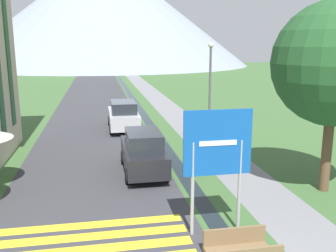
{
  "coord_description": "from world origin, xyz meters",
  "views": [
    {
      "loc": [
        -2.16,
        -5.74,
        5.35
      ],
      "look_at": [
        0.79,
        10.0,
        1.82
      ],
      "focal_mm": 40.0,
      "sensor_mm": 36.0,
      "label": 1
    }
  ],
  "objects_px": {
    "parked_car_near": "(143,152)",
    "streetlamp": "(210,86)",
    "tree_by_path": "(335,64)",
    "parked_car_far": "(123,115)",
    "road_sign": "(217,153)"
  },
  "relations": [
    {
      "from": "parked_car_near",
      "to": "parked_car_far",
      "type": "xyz_separation_m",
      "value": [
        -0.25,
        8.38,
        0.0
      ]
    },
    {
      "from": "tree_by_path",
      "to": "parked_car_near",
      "type": "bearing_deg",
      "value": 153.32
    },
    {
      "from": "parked_car_far",
      "to": "tree_by_path",
      "type": "xyz_separation_m",
      "value": [
        6.61,
        -11.58,
        3.76
      ]
    },
    {
      "from": "road_sign",
      "to": "parked_car_far",
      "type": "relative_size",
      "value": 0.81
    },
    {
      "from": "road_sign",
      "to": "streetlamp",
      "type": "relative_size",
      "value": 0.67
    },
    {
      "from": "streetlamp",
      "to": "tree_by_path",
      "type": "xyz_separation_m",
      "value": [
        2.38,
        -6.91,
        1.47
      ]
    },
    {
      "from": "parked_car_near",
      "to": "streetlamp",
      "type": "relative_size",
      "value": 0.75
    },
    {
      "from": "streetlamp",
      "to": "road_sign",
      "type": "bearing_deg",
      "value": -105.54
    },
    {
      "from": "road_sign",
      "to": "parked_car_far",
      "type": "bearing_deg",
      "value": 96.83
    },
    {
      "from": "road_sign",
      "to": "parked_car_near",
      "type": "relative_size",
      "value": 0.88
    },
    {
      "from": "road_sign",
      "to": "parked_car_far",
      "type": "distance_m",
      "value": 14.08
    },
    {
      "from": "streetlamp",
      "to": "tree_by_path",
      "type": "height_order",
      "value": "tree_by_path"
    },
    {
      "from": "parked_car_near",
      "to": "parked_car_far",
      "type": "bearing_deg",
      "value": 91.74
    },
    {
      "from": "parked_car_far",
      "to": "streetlamp",
      "type": "height_order",
      "value": "streetlamp"
    },
    {
      "from": "parked_car_far",
      "to": "tree_by_path",
      "type": "distance_m",
      "value": 13.85
    }
  ]
}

